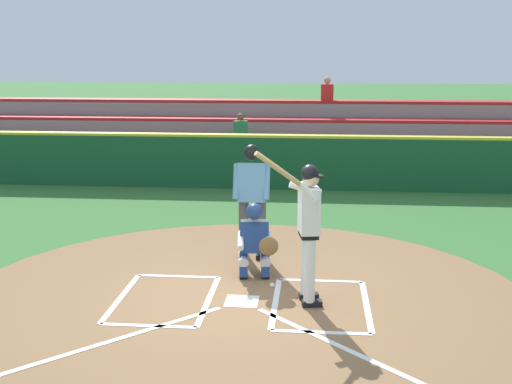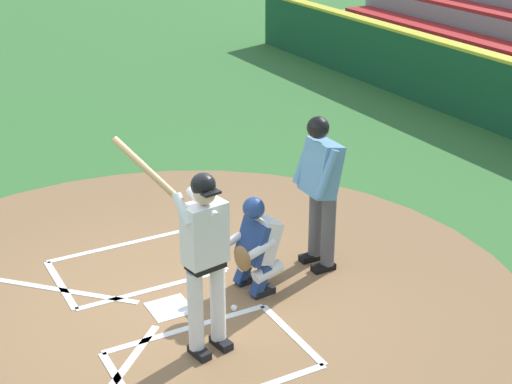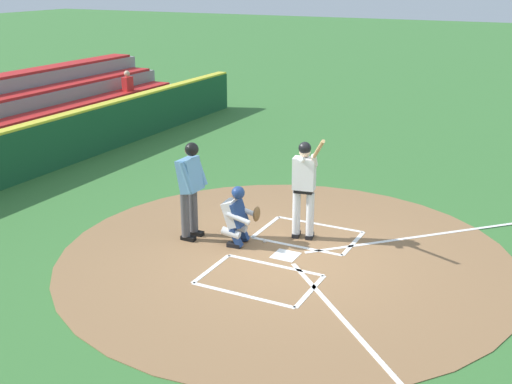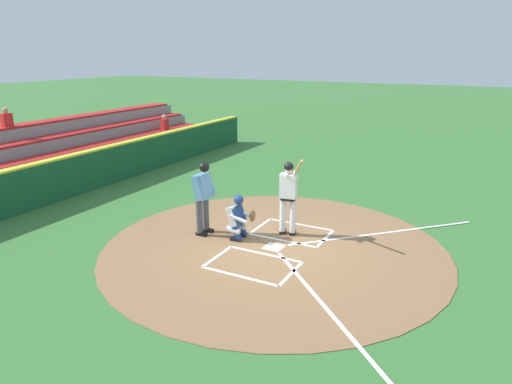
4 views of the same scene
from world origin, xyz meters
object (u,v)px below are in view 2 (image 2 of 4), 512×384
Objects in this scene: plate_umpire at (320,182)px; catcher at (256,243)px; batter at (204,251)px; baseball at (234,308)px.

catcher is at bearing 98.43° from plate_umpire.
batter is at bearing 128.70° from catcher.
plate_umpire reaches higher than baseball.
batter is 2.09m from plate_umpire.
catcher is (0.78, -0.97, -0.51)m from batter.
baseball is (0.50, -0.56, -1.06)m from batter.
batter is 1.35m from catcher.
catcher is at bearing -51.30° from batter.
plate_umpire is at bearing -64.11° from batter.
batter is at bearing 115.89° from plate_umpire.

